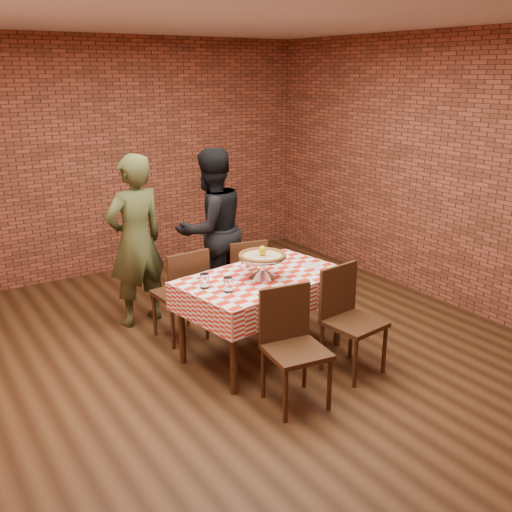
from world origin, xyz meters
name	(u,v)px	position (x,y,z in m)	size (l,w,h in m)	color
ground	(231,363)	(0.00, 0.00, 0.00)	(6.00, 6.00, 0.00)	black
back_wall	(105,159)	(0.00, 3.00, 1.45)	(5.50, 5.50, 0.00)	brown
table	(262,316)	(0.34, 0.00, 0.38)	(1.44, 0.86, 0.75)	#3E2513
tablecloth	(262,289)	(0.34, 0.00, 0.63)	(1.47, 0.90, 0.25)	red
pizza_stand	(262,267)	(0.31, -0.03, 0.85)	(0.43, 0.43, 0.19)	silver
pizza	(262,256)	(0.31, -0.03, 0.95)	(0.41, 0.41, 0.03)	beige
lemon	(262,251)	(0.31, -0.03, 1.00)	(0.07, 0.07, 0.09)	yellow
water_glass_left	(228,285)	(-0.11, -0.17, 0.82)	(0.08, 0.08, 0.12)	white
water_glass_right	(205,281)	(-0.23, 0.02, 0.82)	(0.08, 0.08, 0.12)	white
side_plate	(310,266)	(0.85, -0.02, 0.76)	(0.16, 0.16, 0.01)	white
sweetener_packet_a	(317,266)	(0.91, -0.05, 0.76)	(0.05, 0.04, 0.01)	white
sweetener_packet_b	(319,265)	(0.93, -0.05, 0.76)	(0.05, 0.04, 0.01)	white
condiment_caddy	(247,261)	(0.35, 0.28, 0.82)	(0.09, 0.07, 0.13)	silver
chair_near_left	(296,351)	(0.08, -0.84, 0.46)	(0.44, 0.44, 0.92)	#3E2513
chair_near_right	(354,323)	(0.80, -0.70, 0.46)	(0.44, 0.44, 0.92)	#3E2513
chair_far_left	(180,293)	(-0.13, 0.72, 0.46)	(0.43, 0.43, 0.91)	#3E2513
chair_far_right	(243,278)	(0.63, 0.82, 0.43)	(0.39, 0.39, 0.87)	#3E2513
diner_olive	(136,241)	(-0.33, 1.28, 0.87)	(0.63, 0.42, 1.74)	#3E4422
diner_black	(211,229)	(0.52, 1.27, 0.86)	(0.84, 0.65, 1.73)	black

